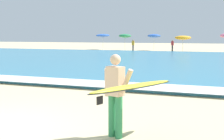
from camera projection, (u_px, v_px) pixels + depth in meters
name	position (u px, v px, depth m)	size (l,w,h in m)	color
sea	(160.00, 60.00, 24.89)	(120.00, 28.00, 0.14)	teal
surf_foam	(96.00, 83.00, 12.40)	(120.00, 1.65, 0.01)	white
surfer_with_board	(124.00, 90.00, 6.01)	(1.31, 2.55, 1.73)	#338E56
beach_umbrella_0	(103.00, 35.00, 45.81)	(2.09, 2.10, 2.39)	beige
beach_umbrella_1	(125.00, 36.00, 44.06)	(1.86, 1.87, 2.37)	beige
beach_umbrella_2	(154.00, 36.00, 42.88)	(1.86, 1.88, 2.36)	beige
beach_umbrella_3	(183.00, 38.00, 39.79)	(2.13, 2.13, 2.13)	beige
beachgoer_near_row_left	(172.00, 45.00, 39.93)	(0.32, 0.20, 1.58)	#383842
beachgoer_near_row_mid	(133.00, 45.00, 40.77)	(0.32, 0.20, 1.58)	#383842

